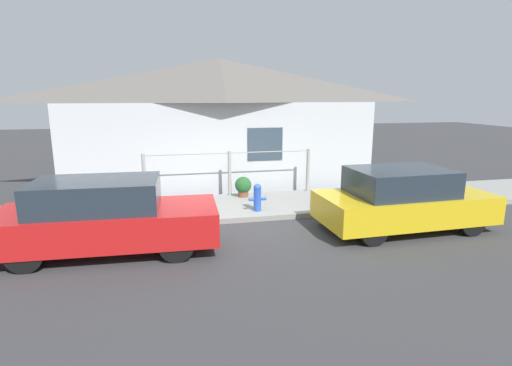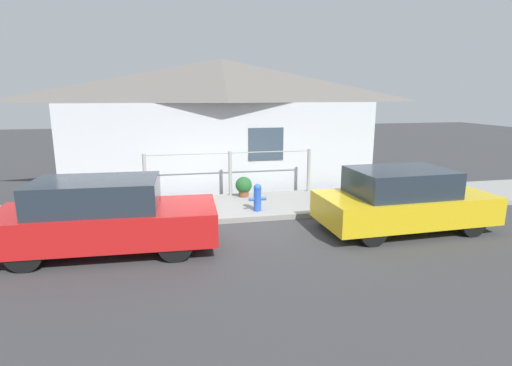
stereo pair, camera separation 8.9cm
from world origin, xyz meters
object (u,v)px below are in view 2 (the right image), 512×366
(fire_hydrant, at_px, (257,197))
(car_right, at_px, (403,200))
(potted_plant_near_hydrant, at_px, (244,186))
(car_left, at_px, (105,216))

(fire_hydrant, bearing_deg, car_right, -29.91)
(potted_plant_near_hydrant, bearing_deg, car_right, -46.25)
(car_right, bearing_deg, potted_plant_near_hydrant, 131.97)
(fire_hydrant, xyz_separation_m, potted_plant_near_hydrant, (-0.08, 1.49, -0.05))
(car_right, xyz_separation_m, potted_plant_near_hydrant, (-3.08, 3.21, -0.25))
(car_left, xyz_separation_m, potted_plant_near_hydrant, (3.31, 3.21, -0.28))
(fire_hydrant, relative_size, potted_plant_near_hydrant, 1.21)
(fire_hydrant, bearing_deg, car_left, -153.15)
(car_left, bearing_deg, potted_plant_near_hydrant, 46.33)
(car_left, bearing_deg, fire_hydrant, 29.04)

